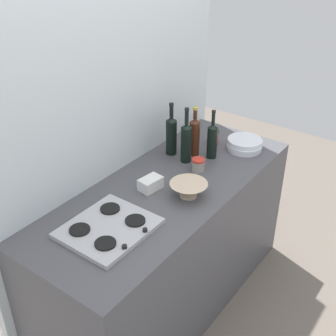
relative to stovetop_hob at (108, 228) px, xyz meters
The scene contains 13 objects.
ground_plane 1.04m from the stovetop_hob, ahead, with size 6.00×6.00×0.00m, color #6B6056.
counter_block 0.68m from the stovetop_hob, ahead, with size 1.80×0.70×0.90m, color #4C4C51.
backsplash_panel 0.69m from the stovetop_hob, 37.46° to the left, with size 1.90×0.06×2.44m, color silver.
stovetop_hob is the anchor object (origin of this frame).
plate_stack 1.16m from the stovetop_hob, ahead, with size 0.23×0.23×0.07m.
wine_bottle_leftmost 0.94m from the stovetop_hob, ahead, with size 0.07×0.07×0.32m.
wine_bottle_mid_left 0.86m from the stovetop_hob, 14.54° to the left, with size 0.07×0.07×0.35m.
wine_bottle_mid_right 0.91m from the stovetop_hob, ahead, with size 0.07×0.07×0.32m.
wine_bottle_rightmost 0.81m from the stovetop_hob, ahead, with size 0.07×0.07×0.36m.
mixing_bowl 0.50m from the stovetop_hob, 17.56° to the right, with size 0.21×0.21×0.08m.
butter_dish 0.42m from the stovetop_hob, ahead, with size 0.13×0.08×0.07m, color white.
condiment_jar_front 1.10m from the stovetop_hob, ahead, with size 0.08×0.08×0.10m.
condiment_jar_rear 0.74m from the stovetop_hob, ahead, with size 0.08×0.08×0.08m.
Camera 1 is at (-1.68, -1.23, 2.25)m, focal length 46.51 mm.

